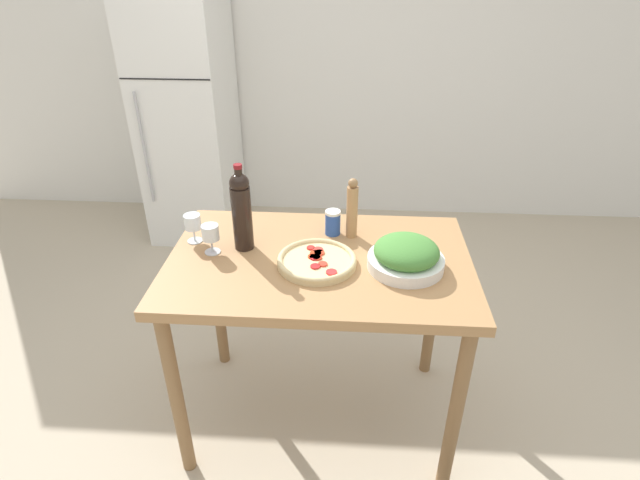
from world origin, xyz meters
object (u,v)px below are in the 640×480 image
(pepper_mill, at_px, (352,209))
(homemade_pizza, at_px, (317,261))
(wine_bottle, at_px, (241,210))
(salt_canister, at_px, (333,222))
(wine_glass_far, at_px, (193,223))
(wine_glass_near, at_px, (211,234))
(refrigerator, at_px, (189,122))
(salad_bowl, at_px, (406,256))

(pepper_mill, distance_m, homemade_pizza, 0.29)
(wine_bottle, xyz_separation_m, salt_canister, (0.36, 0.14, -0.12))
(wine_glass_far, relative_size, salt_canister, 1.13)
(homemade_pizza, bearing_deg, wine_glass_near, 171.61)
(wine_bottle, bearing_deg, homemade_pizza, -19.95)
(refrigerator, bearing_deg, wine_glass_far, -72.50)
(wine_glass_near, relative_size, pepper_mill, 0.46)
(salt_canister, bearing_deg, homemade_pizza, -101.47)
(refrigerator, height_order, homemade_pizza, refrigerator)
(wine_bottle, bearing_deg, pepper_mill, 15.82)
(pepper_mill, bearing_deg, wine_glass_far, -172.32)
(wine_glass_far, height_order, homemade_pizza, wine_glass_far)
(salt_canister, bearing_deg, wine_glass_near, -158.74)
(refrigerator, bearing_deg, salad_bowl, -53.30)
(salad_bowl, bearing_deg, wine_glass_far, 170.42)
(wine_bottle, bearing_deg, wine_glass_far, 170.76)
(wine_bottle, xyz_separation_m, wine_glass_far, (-0.22, 0.04, -0.09))
(wine_glass_near, xyz_separation_m, salt_canister, (0.48, 0.19, -0.03))
(wine_glass_near, bearing_deg, homemade_pizza, -8.39)
(homemade_pizza, bearing_deg, salad_bowl, 0.12)
(wine_bottle, height_order, salt_canister, wine_bottle)
(salad_bowl, bearing_deg, wine_glass_near, 175.36)
(pepper_mill, bearing_deg, homemade_pizza, -119.06)
(refrigerator, xyz_separation_m, homemade_pizza, (1.08, -1.92, 0.04))
(wine_glass_far, height_order, pepper_mill, pepper_mill)
(refrigerator, height_order, pepper_mill, refrigerator)
(refrigerator, xyz_separation_m, wine_glass_far, (0.56, -1.77, 0.11))
(wine_glass_near, bearing_deg, salad_bowl, -4.64)
(refrigerator, relative_size, homemade_pizza, 5.60)
(wine_glass_far, bearing_deg, refrigerator, 107.50)
(wine_glass_far, distance_m, homemade_pizza, 0.55)
(refrigerator, distance_m, wine_glass_far, 1.86)
(pepper_mill, height_order, homemade_pizza, pepper_mill)
(refrigerator, bearing_deg, wine_bottle, -66.70)
(wine_bottle, relative_size, homemade_pizza, 1.18)
(salad_bowl, xyz_separation_m, homemade_pizza, (-0.34, -0.00, -0.04))
(wine_bottle, xyz_separation_m, homemade_pizza, (0.31, -0.11, -0.16))
(salad_bowl, xyz_separation_m, salt_canister, (-0.29, 0.25, 0.00))
(salad_bowl, relative_size, salt_canister, 2.69)
(wine_glass_near, height_order, salad_bowl, salad_bowl)
(wine_bottle, height_order, wine_glass_near, wine_bottle)
(wine_bottle, bearing_deg, salad_bowl, -9.69)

